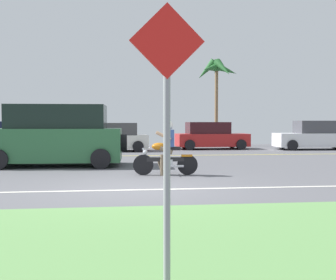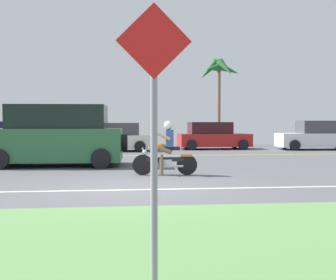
{
  "view_description": "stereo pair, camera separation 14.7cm",
  "coord_description": "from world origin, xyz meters",
  "px_view_note": "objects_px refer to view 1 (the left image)",
  "views": [
    {
      "loc": [
        -0.31,
        -8.93,
        1.46
      ],
      "look_at": [
        1.12,
        3.52,
        0.92
      ],
      "focal_mm": 43.3,
      "sensor_mm": 36.0,
      "label": 1
    },
    {
      "loc": [
        -0.16,
        -8.95,
        1.46
      ],
      "look_at": [
        1.12,
        3.52,
        0.92
      ],
      "focal_mm": 43.3,
      "sensor_mm": 36.0,
      "label": 2
    }
  ],
  "objects_px": {
    "palm_tree_0": "(217,73)",
    "motorcyclist": "(166,152)",
    "street_sign": "(167,119)",
    "parked_car_1": "(112,138)",
    "parked_car_3": "(316,136)",
    "parked_car_2": "(211,136)",
    "suv_nearby": "(57,137)"
  },
  "relations": [
    {
      "from": "motorcyclist",
      "to": "parked_car_3",
      "type": "xyz_separation_m",
      "value": [
        9.35,
        9.89,
        0.09
      ]
    },
    {
      "from": "parked_car_3",
      "to": "suv_nearby",
      "type": "bearing_deg",
      "value": -150.84
    },
    {
      "from": "parked_car_1",
      "to": "parked_car_3",
      "type": "distance_m",
      "value": 11.08
    },
    {
      "from": "street_sign",
      "to": "parked_car_2",
      "type": "bearing_deg",
      "value": 76.4
    },
    {
      "from": "suv_nearby",
      "to": "parked_car_2",
      "type": "height_order",
      "value": "suv_nearby"
    },
    {
      "from": "suv_nearby",
      "to": "parked_car_3",
      "type": "height_order",
      "value": "suv_nearby"
    },
    {
      "from": "motorcyclist",
      "to": "palm_tree_0",
      "type": "height_order",
      "value": "palm_tree_0"
    },
    {
      "from": "palm_tree_0",
      "to": "suv_nearby",
      "type": "bearing_deg",
      "value": -125.79
    },
    {
      "from": "parked_car_1",
      "to": "palm_tree_0",
      "type": "relative_size",
      "value": 0.69
    },
    {
      "from": "parked_car_1",
      "to": "parked_car_3",
      "type": "bearing_deg",
      "value": 0.22
    },
    {
      "from": "parked_car_1",
      "to": "parked_car_3",
      "type": "height_order",
      "value": "parked_car_3"
    },
    {
      "from": "motorcyclist",
      "to": "palm_tree_0",
      "type": "relative_size",
      "value": 0.33
    },
    {
      "from": "parked_car_1",
      "to": "palm_tree_0",
      "type": "height_order",
      "value": "palm_tree_0"
    },
    {
      "from": "motorcyclist",
      "to": "parked_car_1",
      "type": "height_order",
      "value": "motorcyclist"
    },
    {
      "from": "parked_car_2",
      "to": "motorcyclist",
      "type": "bearing_deg",
      "value": -108.69
    },
    {
      "from": "parked_car_2",
      "to": "palm_tree_0",
      "type": "bearing_deg",
      "value": 71.38
    },
    {
      "from": "parked_car_1",
      "to": "parked_car_2",
      "type": "height_order",
      "value": "parked_car_2"
    },
    {
      "from": "parked_car_2",
      "to": "street_sign",
      "type": "bearing_deg",
      "value": -103.6
    },
    {
      "from": "parked_car_3",
      "to": "motorcyclist",
      "type": "bearing_deg",
      "value": -133.38
    },
    {
      "from": "motorcyclist",
      "to": "street_sign",
      "type": "distance_m",
      "value": 7.95
    },
    {
      "from": "motorcyclist",
      "to": "palm_tree_0",
      "type": "distance_m",
      "value": 15.44
    },
    {
      "from": "motorcyclist",
      "to": "suv_nearby",
      "type": "xyz_separation_m",
      "value": [
        -3.41,
        2.78,
        0.35
      ]
    },
    {
      "from": "motorcyclist",
      "to": "street_sign",
      "type": "bearing_deg",
      "value": -96.16
    },
    {
      "from": "palm_tree_0",
      "to": "street_sign",
      "type": "height_order",
      "value": "palm_tree_0"
    },
    {
      "from": "parked_car_1",
      "to": "parked_car_2",
      "type": "bearing_deg",
      "value": 11.17
    },
    {
      "from": "parked_car_2",
      "to": "street_sign",
      "type": "xyz_separation_m",
      "value": [
        -4.54,
        -18.78,
        0.79
      ]
    },
    {
      "from": "motorcyclist",
      "to": "parked_car_1",
      "type": "bearing_deg",
      "value": 99.96
    },
    {
      "from": "motorcyclist",
      "to": "suv_nearby",
      "type": "height_order",
      "value": "suv_nearby"
    },
    {
      "from": "parked_car_2",
      "to": "parked_car_3",
      "type": "distance_m",
      "value": 5.75
    },
    {
      "from": "palm_tree_0",
      "to": "motorcyclist",
      "type": "bearing_deg",
      "value": -108.68
    },
    {
      "from": "motorcyclist",
      "to": "street_sign",
      "type": "height_order",
      "value": "street_sign"
    },
    {
      "from": "motorcyclist",
      "to": "parked_car_3",
      "type": "distance_m",
      "value": 13.61
    }
  ]
}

